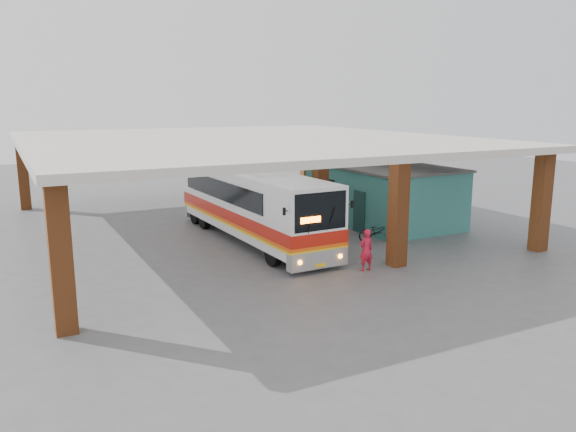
% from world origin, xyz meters
% --- Properties ---
extents(ground, '(90.00, 90.00, 0.00)m').
position_xyz_m(ground, '(0.00, 0.00, 0.00)').
color(ground, '#515154').
rests_on(ground, ground).
extents(brick_columns, '(20.10, 21.60, 4.35)m').
position_xyz_m(brick_columns, '(1.43, 5.00, 2.17)').
color(brick_columns, brown).
rests_on(brick_columns, ground).
extents(canopy_roof, '(21.00, 23.00, 0.30)m').
position_xyz_m(canopy_roof, '(0.50, 6.50, 4.50)').
color(canopy_roof, beige).
rests_on(canopy_roof, brick_columns).
extents(shop_building, '(5.20, 8.20, 3.11)m').
position_xyz_m(shop_building, '(7.49, 4.00, 1.56)').
color(shop_building, '#2F776F').
rests_on(shop_building, ground).
extents(coach_bus, '(2.86, 12.19, 3.53)m').
position_xyz_m(coach_bus, '(-0.43, 3.43, 1.75)').
color(coach_bus, white).
rests_on(coach_bus, ground).
extents(motorcycle, '(2.00, 1.10, 1.00)m').
position_xyz_m(motorcycle, '(4.70, 0.55, 0.50)').
color(motorcycle, black).
rests_on(motorcycle, ground).
extents(pedestrian, '(0.61, 0.40, 1.65)m').
position_xyz_m(pedestrian, '(1.51, -3.01, 0.83)').
color(pedestrian, red).
rests_on(pedestrian, ground).
extents(red_chair, '(0.40, 0.40, 0.72)m').
position_xyz_m(red_chair, '(5.08, 8.27, 0.33)').
color(red_chair, red).
rests_on(red_chair, ground).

